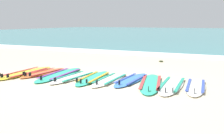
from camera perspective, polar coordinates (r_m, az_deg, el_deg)
The scene contains 14 objects.
ground_plane at distance 7.11m, azimuth -3.00°, elevation -3.51°, with size 80.00×80.00×0.00m, color beige.
sea at distance 42.13m, azimuth 20.19°, elevation 7.38°, with size 80.00×60.00×0.10m, color teal.
wave_foam_strip at distance 12.96m, azimuth 9.97°, elevation 2.84°, with size 80.00×0.95×0.11m, color white.
surfboard_0 at distance 8.73m, azimuth -19.18°, elevation -1.24°, with size 0.61×2.46×0.18m.
surfboard_1 at distance 8.55m, azimuth -15.36°, elevation -1.26°, with size 0.68×1.99×0.18m.
surfboard_2 at distance 8.15m, azimuth -11.83°, elevation -1.68°, with size 0.78×2.52×0.18m.
surfboard_3 at distance 7.69m, azimuth -8.74°, elevation -2.27°, with size 0.72×2.15×0.18m.
surfboard_4 at distance 7.52m, azimuth -4.31°, elevation -2.48°, with size 0.71×2.18×0.18m.
surfboard_5 at distance 7.30m, azimuth -0.45°, elevation -2.83°, with size 0.55×2.08×0.18m.
surfboard_6 at distance 7.27m, azimuth 4.47°, elevation -2.91°, with size 0.64×2.07×0.18m.
surfboard_7 at distance 6.93m, azimuth 8.85°, elevation -3.66°, with size 1.09×2.46×0.18m.
surfboard_8 at distance 6.86m, azimuth 13.49°, elevation -3.98°, with size 0.64×2.29×0.18m.
surfboard_9 at distance 6.86m, azimuth 18.56°, elevation -4.23°, with size 0.63×2.03×0.18m.
seaweed_clump_near_shoreline at distance 10.89m, azimuth 11.13°, elevation 1.30°, with size 0.19×0.15×0.07m, color #2D381E.
Camera 1 is at (3.18, -6.13, 1.69)m, focal length 40.02 mm.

